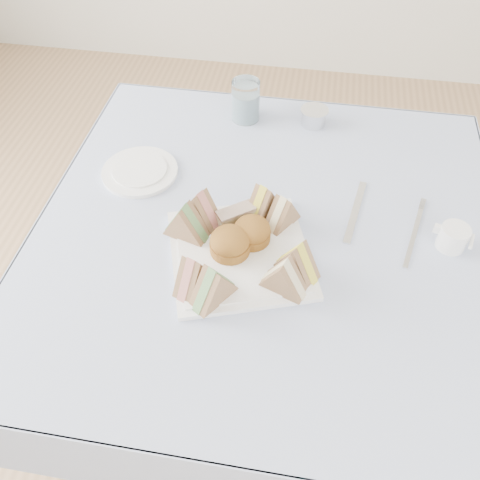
% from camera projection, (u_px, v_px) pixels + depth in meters
% --- Properties ---
extents(floor, '(4.00, 4.00, 0.00)m').
position_uv_depth(floor, '(258.00, 382.00, 1.67)').
color(floor, '#9E7751').
rests_on(floor, ground).
extents(table, '(0.90, 0.90, 0.74)m').
position_uv_depth(table, '(262.00, 321.00, 1.40)').
color(table, brown).
rests_on(table, floor).
extents(tablecloth, '(1.02, 1.02, 0.01)m').
position_uv_depth(tablecloth, '(267.00, 229.00, 1.12)').
color(tablecloth, '#AFC0E1').
rests_on(tablecloth, table).
extents(serving_plate, '(0.36, 0.36, 0.01)m').
position_uv_depth(serving_plate, '(240.00, 254.00, 1.06)').
color(serving_plate, white).
rests_on(serving_plate, tablecloth).
extents(sandwich_fl_a, '(0.07, 0.10, 0.08)m').
position_uv_depth(sandwich_fl_a, '(192.00, 272.00, 0.97)').
color(sandwich_fl_a, '#8D6748').
rests_on(sandwich_fl_a, serving_plate).
extents(sandwich_fl_b, '(0.09, 0.10, 0.09)m').
position_uv_depth(sandwich_fl_b, '(213.00, 284.00, 0.95)').
color(sandwich_fl_b, '#8D6748').
rests_on(sandwich_fl_b, serving_plate).
extents(sandwich_fr_a, '(0.10, 0.08, 0.08)m').
position_uv_depth(sandwich_fr_a, '(298.00, 258.00, 0.99)').
color(sandwich_fr_a, '#8D6748').
rests_on(sandwich_fr_a, serving_plate).
extents(sandwich_fr_b, '(0.10, 0.07, 0.08)m').
position_uv_depth(sandwich_fr_b, '(284.00, 275.00, 0.96)').
color(sandwich_fr_b, '#8D6748').
rests_on(sandwich_fr_b, serving_plate).
extents(sandwich_bl_a, '(0.11, 0.07, 0.09)m').
position_uv_depth(sandwich_bl_a, '(186.00, 220.00, 1.06)').
color(sandwich_bl_a, '#8D6748').
rests_on(sandwich_bl_a, serving_plate).
extents(sandwich_bl_b, '(0.11, 0.08, 0.08)m').
position_uv_depth(sandwich_bl_b, '(201.00, 207.00, 1.08)').
color(sandwich_bl_b, '#8D6748').
rests_on(sandwich_bl_b, serving_plate).
extents(sandwich_br_a, '(0.08, 0.09, 0.08)m').
position_uv_depth(sandwich_br_a, '(283.00, 210.00, 1.08)').
color(sandwich_br_a, '#8D6748').
rests_on(sandwich_br_a, serving_plate).
extents(sandwich_br_b, '(0.08, 0.10, 0.08)m').
position_uv_depth(sandwich_br_b, '(263.00, 200.00, 1.10)').
color(sandwich_br_b, '#8D6748').
rests_on(sandwich_br_b, serving_plate).
extents(scone_left, '(0.10, 0.10, 0.06)m').
position_uv_depth(scone_left, '(230.00, 243.00, 1.03)').
color(scone_left, olive).
rests_on(scone_left, serving_plate).
extents(scone_right, '(0.11, 0.11, 0.05)m').
position_uv_depth(scone_right, '(252.00, 231.00, 1.06)').
color(scone_right, olive).
rests_on(scone_right, serving_plate).
extents(pastry_slice, '(0.09, 0.08, 0.04)m').
position_uv_depth(pastry_slice, '(236.00, 216.00, 1.10)').
color(pastry_slice, '#CAB98B').
rests_on(pastry_slice, serving_plate).
extents(side_plate, '(0.22, 0.22, 0.01)m').
position_uv_depth(side_plate, '(140.00, 171.00, 1.23)').
color(side_plate, white).
rests_on(side_plate, tablecloth).
extents(water_glass, '(0.09, 0.09, 0.11)m').
position_uv_depth(water_glass, '(246.00, 101.00, 1.35)').
color(water_glass, white).
rests_on(water_glass, tablecloth).
extents(tea_strainer, '(0.08, 0.08, 0.04)m').
position_uv_depth(tea_strainer, '(314.00, 117.00, 1.36)').
color(tea_strainer, silver).
rests_on(tea_strainer, tablecloth).
extents(knife, '(0.05, 0.21, 0.00)m').
position_uv_depth(knife, '(355.00, 211.00, 1.15)').
color(knife, silver).
rests_on(knife, tablecloth).
extents(fork, '(0.05, 0.18, 0.00)m').
position_uv_depth(fork, '(413.00, 237.00, 1.10)').
color(fork, silver).
rests_on(fork, tablecloth).
extents(creamer_jug, '(0.07, 0.07, 0.05)m').
position_uv_depth(creamer_jug, '(453.00, 237.00, 1.06)').
color(creamer_jug, white).
rests_on(creamer_jug, tablecloth).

